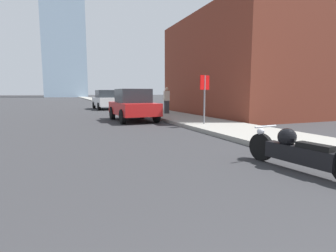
{
  "coord_description": "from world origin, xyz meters",
  "views": [
    {
      "loc": [
        -0.79,
        0.51,
        1.47
      ],
      "look_at": [
        1.17,
        5.44,
        0.8
      ],
      "focal_mm": 28.0,
      "sensor_mm": 36.0,
      "label": 1
    }
  ],
  "objects_px": {
    "parked_car_red": "(133,105)",
    "pedestrian": "(167,100)",
    "parked_car_white": "(105,100)",
    "stop_sign": "(205,91)",
    "motorcycle": "(296,151)"
  },
  "relations": [
    {
      "from": "motorcycle",
      "to": "parked_car_white",
      "type": "xyz_separation_m",
      "value": [
        -0.53,
        20.58,
        0.47
      ]
    },
    {
      "from": "parked_car_red",
      "to": "parked_car_white",
      "type": "bearing_deg",
      "value": 87.44
    },
    {
      "from": "motorcycle",
      "to": "parked_car_red",
      "type": "xyz_separation_m",
      "value": [
        -0.66,
        9.9,
        0.45
      ]
    },
    {
      "from": "parked_car_red",
      "to": "parked_car_white",
      "type": "xyz_separation_m",
      "value": [
        0.14,
        10.67,
        0.02
      ]
    },
    {
      "from": "parked_car_white",
      "to": "stop_sign",
      "type": "distance_m",
      "value": 14.52
    },
    {
      "from": "parked_car_red",
      "to": "pedestrian",
      "type": "distance_m",
      "value": 3.64
    },
    {
      "from": "parked_car_white",
      "to": "parked_car_red",
      "type": "bearing_deg",
      "value": -93.62
    },
    {
      "from": "parked_car_red",
      "to": "stop_sign",
      "type": "relative_size",
      "value": 1.89
    },
    {
      "from": "parked_car_white",
      "to": "stop_sign",
      "type": "xyz_separation_m",
      "value": [
        2.05,
        -14.36,
        0.7
      ]
    },
    {
      "from": "parked_car_red",
      "to": "stop_sign",
      "type": "distance_m",
      "value": 4.35
    },
    {
      "from": "motorcycle",
      "to": "stop_sign",
      "type": "xyz_separation_m",
      "value": [
        1.52,
        6.22,
        1.17
      ]
    },
    {
      "from": "parked_car_white",
      "to": "motorcycle",
      "type": "bearing_deg",
      "value": -91.42
    },
    {
      "from": "motorcycle",
      "to": "stop_sign",
      "type": "bearing_deg",
      "value": 69.65
    },
    {
      "from": "stop_sign",
      "to": "pedestrian",
      "type": "relative_size",
      "value": 1.22
    },
    {
      "from": "parked_car_red",
      "to": "parked_car_white",
      "type": "distance_m",
      "value": 10.67
    }
  ]
}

